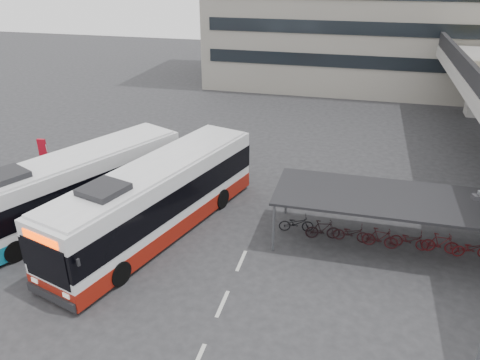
# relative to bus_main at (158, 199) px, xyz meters

# --- Properties ---
(ground) EXTENTS (120.00, 120.00, 0.00)m
(ground) POSITION_rel_bus_main_xyz_m (2.05, -1.45, -1.78)
(ground) COLOR #28282B
(ground) RESTS_ON ground
(bike_shelter) EXTENTS (10.00, 4.00, 2.54)m
(bike_shelter) POSITION_rel_bus_main_xyz_m (10.55, 1.55, -0.42)
(bike_shelter) COLOR #595B60
(bike_shelter) RESTS_ON ground
(road_markings) EXTENTS (0.15, 7.60, 0.01)m
(road_markings) POSITION_rel_bus_main_xyz_m (4.55, -4.45, -1.77)
(road_markings) COLOR beige
(road_markings) RESTS_ON ground
(bus_main) EXTENTS (6.32, 13.19, 3.83)m
(bus_main) POSITION_rel_bus_main_xyz_m (0.00, 0.00, 0.00)
(bus_main) COLOR white
(bus_main) RESTS_ON ground
(bus_teal) EXTENTS (7.66, 12.45, 3.69)m
(bus_teal) POSITION_rel_bus_main_xyz_m (-4.70, 0.14, -0.06)
(bus_teal) COLOR white
(bus_teal) RESTS_ON ground
(pedestrian) EXTENTS (0.46, 0.66, 1.72)m
(pedestrian) POSITION_rel_bus_main_xyz_m (-2.84, 3.47, -0.91)
(pedestrian) COLOR black
(pedestrian) RESTS_ON ground
(sign_totem_north) EXTENTS (0.53, 0.22, 2.45)m
(sign_totem_north) POSITION_rel_bus_main_xyz_m (-9.43, 4.31, -0.51)
(sign_totem_north) COLOR #B20A1B
(sign_totem_north) RESTS_ON ground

